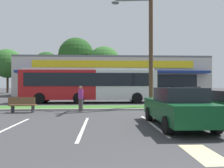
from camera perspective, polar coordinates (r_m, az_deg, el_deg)
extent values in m
cube|color=#386B28|center=(15.67, -0.50, -6.23)|extent=(56.00, 2.20, 0.12)
cube|color=#99968C|center=(14.45, -0.31, -6.73)|extent=(56.00, 0.24, 0.12)
cube|color=silver|center=(9.39, -25.99, -10.57)|extent=(0.12, 4.80, 0.01)
cube|color=silver|center=(8.83, -7.52, -11.26)|extent=(0.12, 4.80, 0.01)
cube|color=silver|center=(9.53, 10.64, -10.43)|extent=(0.12, 4.80, 0.01)
cube|color=beige|center=(5.95, 23.10, -16.68)|extent=(0.70, 1.60, 0.01)
cube|color=#BCB7AD|center=(37.35, 0.03, 1.60)|extent=(29.69, 11.23, 5.80)
cube|color=black|center=(31.68, 0.52, -0.17)|extent=(24.94, 0.08, 3.02)
cube|color=navy|center=(31.08, 0.59, 3.26)|extent=(27.91, 1.40, 0.35)
cube|color=yellow|center=(31.79, 0.52, 5.28)|extent=(23.75, 0.16, 1.04)
cube|color=slate|center=(37.57, 0.03, 6.25)|extent=(29.69, 11.23, 0.30)
cylinder|color=#473323|center=(50.35, -25.92, 0.07)|extent=(0.44, 0.44, 3.92)
sphere|color=#2D6026|center=(50.55, -25.91, 4.90)|extent=(6.11, 6.11, 6.11)
cylinder|color=#473323|center=(49.33, -16.92, -0.07)|extent=(0.44, 0.44, 3.69)
sphere|color=#1E4719|center=(49.52, -16.91, 4.67)|extent=(5.99, 5.99, 5.99)
cylinder|color=#473323|center=(45.72, -9.46, 0.83)|extent=(0.44, 0.44, 5.11)
sphere|color=#1E4719|center=(46.13, -9.46, 7.46)|extent=(7.40, 7.40, 7.40)
cylinder|color=#473323|center=(43.67, -2.13, -0.15)|extent=(0.44, 0.44, 3.55)
sphere|color=#2D6026|center=(43.90, -2.13, 5.51)|extent=(6.82, 6.82, 6.82)
cylinder|color=#4C3826|center=(16.38, 10.26, 13.18)|extent=(0.30, 0.30, 10.99)
cylinder|color=#59595B|center=(17.01, 5.58, 21.20)|extent=(2.60, 0.38, 0.10)
ellipsoid|color=#59595B|center=(16.96, 0.88, 20.72)|extent=(0.56, 0.32, 0.24)
cube|color=#AD191E|center=(21.01, -13.65, -0.23)|extent=(6.90, 2.64, 2.70)
cube|color=silver|center=(20.84, 3.51, -0.23)|extent=(5.65, 2.63, 2.70)
cube|color=silver|center=(20.75, -5.97, 3.77)|extent=(12.02, 2.46, 0.20)
cube|color=black|center=(19.41, -6.13, 1.21)|extent=(11.49, 0.22, 1.19)
cube|color=black|center=(21.38, 11.09, 0.64)|extent=(0.09, 2.17, 1.51)
cylinder|color=black|center=(22.16, 5.55, -3.34)|extent=(1.00, 0.31, 1.00)
cylinder|color=black|center=(19.85, 6.62, -3.69)|extent=(1.00, 0.31, 1.00)
cylinder|color=black|center=(21.97, -8.28, -3.36)|extent=(1.00, 0.31, 1.00)
cylinder|color=black|center=(19.63, -8.86, -3.73)|extent=(1.00, 0.31, 1.00)
cylinder|color=black|center=(22.51, -17.04, -3.28)|extent=(1.00, 0.31, 1.00)
cylinder|color=black|center=(20.24, -18.60, -3.62)|extent=(1.00, 0.31, 1.00)
cube|color=brown|center=(14.29, -22.53, -5.21)|extent=(1.60, 0.45, 0.06)
cube|color=brown|center=(14.09, -22.80, -4.14)|extent=(1.60, 0.06, 0.44)
cube|color=#333338|center=(14.12, -20.20, -6.20)|extent=(0.08, 0.36, 0.45)
cube|color=#333338|center=(14.53, -24.80, -6.02)|extent=(0.08, 0.36, 0.45)
cylinder|color=black|center=(11.62, 23.13, -7.00)|extent=(0.22, 0.64, 0.64)
cube|color=#0C3F1E|center=(29.37, 20.38, -2.24)|extent=(4.43, 1.88, 0.70)
cube|color=black|center=(29.27, 19.98, -1.10)|extent=(1.99, 1.66, 0.47)
cylinder|color=black|center=(30.76, 22.09, -2.80)|extent=(0.64, 0.22, 0.64)
cylinder|color=black|center=(29.15, 23.56, -2.93)|extent=(0.64, 0.22, 0.64)
cylinder|color=black|center=(29.71, 17.27, -2.89)|extent=(0.64, 0.22, 0.64)
cylinder|color=black|center=(28.04, 18.52, -3.05)|extent=(0.64, 0.22, 0.64)
cube|color=#0C3F1E|center=(9.20, 16.84, -6.52)|extent=(1.78, 4.55, 0.73)
cube|color=black|center=(8.94, 17.33, -2.65)|extent=(1.57, 2.05, 0.53)
cylinder|color=black|center=(10.37, 9.75, -7.84)|extent=(0.22, 0.64, 0.64)
cylinder|color=black|center=(10.85, 18.57, -7.49)|extent=(0.22, 0.64, 0.64)
cylinder|color=black|center=(7.67, 14.38, -10.53)|extent=(0.22, 0.64, 0.64)
cylinder|color=black|center=(8.31, 25.75, -9.71)|extent=(0.22, 0.64, 0.64)
cylinder|color=#47423D|center=(14.02, -8.26, -5.55)|extent=(0.28, 0.28, 0.79)
cylinder|color=#99338C|center=(13.97, -8.26, -2.66)|extent=(0.33, 0.33, 0.63)
sphere|color=tan|center=(13.96, -8.26, -0.93)|extent=(0.22, 0.22, 0.22)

